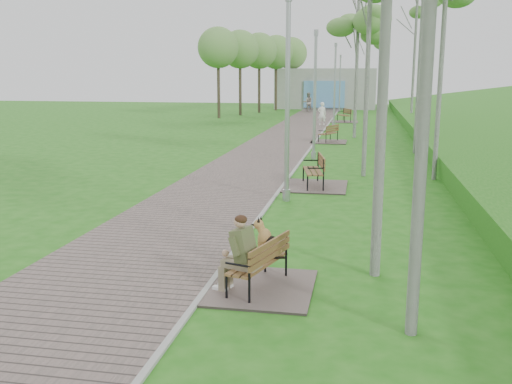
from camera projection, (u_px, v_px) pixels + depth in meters
ground at (208, 289)px, 9.43m from camera, size 120.00×120.00×0.00m
walkway at (283, 140)px, 30.43m from camera, size 3.50×67.00×0.04m
kerb at (316, 141)px, 30.11m from camera, size 0.10×67.00×0.05m
building_north at (326, 89)px, 58.34m from camera, size 10.00×5.20×4.00m
bench_main at (254, 265)px, 9.32m from camera, size 1.74×1.93×1.51m
bench_second at (313, 179)px, 17.87m from camera, size 2.03×2.26×1.25m
bench_third at (328, 138)px, 29.58m from camera, size 1.81×2.01×1.11m
bench_far at (344, 119)px, 41.91m from camera, size 1.96×2.18×1.21m
lamp_post_near at (287, 106)px, 15.42m from camera, size 0.22×0.22×5.61m
lamp_post_second at (315, 100)px, 23.22m from camera, size 0.20×0.20×5.21m
lamp_post_third at (335, 88)px, 38.10m from camera, size 0.21×0.21×5.49m
lamp_post_far at (340, 85)px, 53.18m from camera, size 0.20×0.20×5.20m
pedestrian_near at (322, 114)px, 38.76m from camera, size 0.65×0.50×1.60m
pedestrian_far at (308, 102)px, 52.33m from camera, size 1.03×0.90×1.80m
birch_mid_c at (359, 14)px, 30.33m from camera, size 2.41×2.41×8.43m
birch_far_b at (369, 21)px, 35.70m from camera, size 2.58×2.58×8.55m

